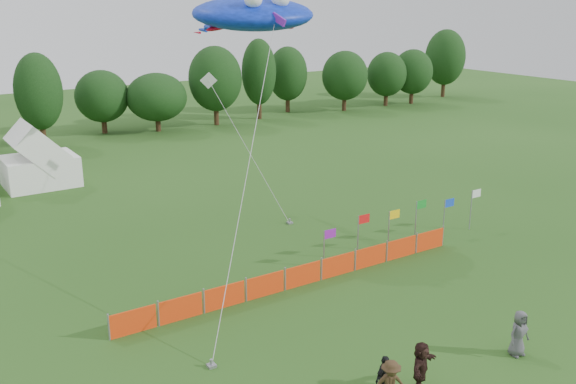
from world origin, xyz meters
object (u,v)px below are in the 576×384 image
tent_right (39,161)px  barrier_fence (303,275)px  spectator_e (519,333)px  spectator_f (421,367)px  stingray_kite (250,14)px  spectator_d (384,377)px

tent_right → barrier_fence: bearing=-75.4°
barrier_fence → spectator_e: bearing=-70.8°
spectator_f → stingray_kite: stingray_kite is taller
spectator_e → stingray_kite: bearing=97.0°
stingray_kite → spectator_d: bearing=-106.4°
tent_right → barrier_fence: tent_right is taller
spectator_e → stingray_kite: stingray_kite is taller
spectator_f → stingray_kite: (3.78, 17.53, 10.83)m
spectator_d → tent_right: bearing=80.1°
spectator_f → spectator_d: bearing=137.3°
spectator_d → spectator_f: bearing=-32.9°
stingray_kite → spectator_e: bearing=-87.4°
spectator_f → tent_right: bearing=72.4°
barrier_fence → spectator_d: spectator_d is taller
spectator_d → stingray_kite: size_ratio=0.07×
spectator_d → spectator_e: spectator_e is taller
barrier_fence → spectator_f: bearing=-98.8°
spectator_f → barrier_fence: bearing=55.3°
spectator_e → stingray_kite: size_ratio=0.08×
spectator_e → tent_right: bearing=110.4°
barrier_fence → spectator_e: size_ratio=10.20×
spectator_e → spectator_f: spectator_f is taller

